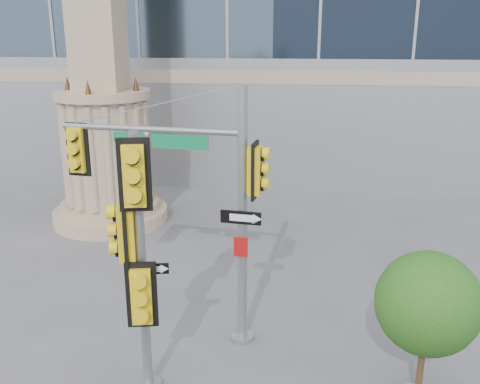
# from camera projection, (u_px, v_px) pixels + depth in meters

# --- Properties ---
(ground) EXTENTS (120.00, 120.00, 0.00)m
(ground) POSITION_uv_depth(u_px,v_px,m) (234.00, 368.00, 11.95)
(ground) COLOR #545456
(ground) RESTS_ON ground
(monument) EXTENTS (4.40, 4.40, 16.60)m
(monument) POSITION_uv_depth(u_px,v_px,m) (101.00, 79.00, 19.52)
(monument) COLOR tan
(monument) RESTS_ON ground
(main_signal_pole) EXTENTS (4.73, 0.99, 6.13)m
(main_signal_pole) POSITION_uv_depth(u_px,v_px,m) (195.00, 188.00, 12.19)
(main_signal_pole) COLOR slate
(main_signal_pole) RESTS_ON ground
(secondary_signal_pole) EXTENTS (1.00, 0.73, 5.51)m
(secondary_signal_pole) POSITION_uv_depth(u_px,v_px,m) (137.00, 249.00, 10.25)
(secondary_signal_pole) COLOR slate
(secondary_signal_pole) RESTS_ON ground
(street_tree) EXTENTS (2.08, 2.03, 3.24)m
(street_tree) POSITION_uv_depth(u_px,v_px,m) (429.00, 307.00, 10.31)
(street_tree) COLOR tan
(street_tree) RESTS_ON ground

